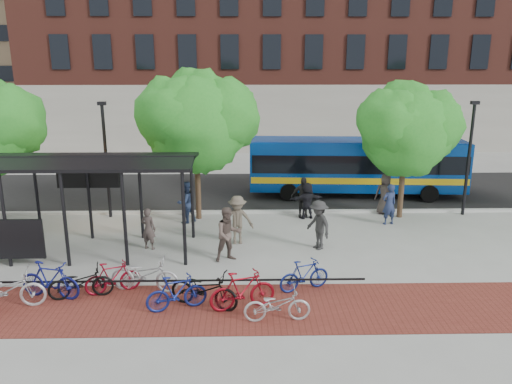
{
  "coord_description": "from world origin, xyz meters",
  "views": [
    {
      "loc": [
        -0.89,
        -17.92,
        6.95
      ],
      "look_at": [
        -0.48,
        1.81,
        1.6
      ],
      "focal_mm": 35.0,
      "sensor_mm": 36.0,
      "label": 1
    }
  ],
  "objects_px": {
    "bus": "(356,164)",
    "pedestrian_8": "(228,234)",
    "bus_shelter": "(42,172)",
    "pedestrian_3": "(237,220)",
    "bike_2": "(6,290)",
    "bike_9": "(243,290)",
    "pedestrian_1": "(148,229)",
    "bike_6": "(145,274)",
    "tree_b": "(198,118)",
    "bike_10": "(277,305)",
    "bike_7": "(177,293)",
    "lamp_post_left": "(106,157)",
    "pedestrian_7": "(389,204)",
    "bike_11": "(304,275)",
    "bike_8": "(204,289)",
    "pedestrian_4": "(303,197)",
    "bike_4": "(81,283)",
    "pedestrian_5": "(307,200)",
    "bike_3": "(50,280)",
    "pedestrian_2": "(186,202)",
    "lamp_post_right": "(469,155)",
    "pedestrian_9": "(318,225)",
    "pedestrian_6": "(385,194)",
    "bike_5": "(113,277)",
    "tree_c": "(408,127)"
  },
  "relations": [
    {
      "from": "bike_3",
      "to": "pedestrian_9",
      "type": "bearing_deg",
      "value": -51.67
    },
    {
      "from": "lamp_post_left",
      "to": "pedestrian_2",
      "type": "height_order",
      "value": "lamp_post_left"
    },
    {
      "from": "bike_5",
      "to": "pedestrian_6",
      "type": "relative_size",
      "value": 0.89
    },
    {
      "from": "pedestrian_3",
      "to": "pedestrian_6",
      "type": "relative_size",
      "value": 1.01
    },
    {
      "from": "bike_8",
      "to": "pedestrian_4",
      "type": "distance_m",
      "value": 9.18
    },
    {
      "from": "pedestrian_1",
      "to": "pedestrian_6",
      "type": "height_order",
      "value": "pedestrian_6"
    },
    {
      "from": "bike_5",
      "to": "bike_11",
      "type": "distance_m",
      "value": 5.82
    },
    {
      "from": "lamp_post_left",
      "to": "pedestrian_7",
      "type": "relative_size",
      "value": 2.88
    },
    {
      "from": "bike_7",
      "to": "bike_4",
      "type": "bearing_deg",
      "value": 56.45
    },
    {
      "from": "pedestrian_8",
      "to": "pedestrian_6",
      "type": "bearing_deg",
      "value": 15.35
    },
    {
      "from": "lamp_post_right",
      "to": "bike_7",
      "type": "bearing_deg",
      "value": -143.93
    },
    {
      "from": "pedestrian_2",
      "to": "pedestrian_5",
      "type": "xyz_separation_m",
      "value": [
        5.29,
        0.47,
        -0.09
      ]
    },
    {
      "from": "lamp_post_left",
      "to": "pedestrian_3",
      "type": "distance_m",
      "value": 6.96
    },
    {
      "from": "bike_6",
      "to": "bike_9",
      "type": "distance_m",
      "value": 3.22
    },
    {
      "from": "bike_7",
      "to": "pedestrian_8",
      "type": "relative_size",
      "value": 0.9
    },
    {
      "from": "pedestrian_6",
      "to": "pedestrian_9",
      "type": "distance_m",
      "value": 5.61
    },
    {
      "from": "bike_11",
      "to": "pedestrian_3",
      "type": "distance_m",
      "value": 4.59
    },
    {
      "from": "pedestrian_5",
      "to": "tree_b",
      "type": "bearing_deg",
      "value": -16.27
    },
    {
      "from": "lamp_post_right",
      "to": "pedestrian_7",
      "type": "bearing_deg",
      "value": -161.28
    },
    {
      "from": "bike_4",
      "to": "pedestrian_1",
      "type": "bearing_deg",
      "value": -31.48
    },
    {
      "from": "bike_7",
      "to": "pedestrian_5",
      "type": "bearing_deg",
      "value": -48.01
    },
    {
      "from": "bike_11",
      "to": "pedestrian_1",
      "type": "relative_size",
      "value": 1.05
    },
    {
      "from": "bike_7",
      "to": "pedestrian_9",
      "type": "distance_m",
      "value": 6.56
    },
    {
      "from": "tree_c",
      "to": "bike_3",
      "type": "height_order",
      "value": "tree_c"
    },
    {
      "from": "bike_6",
      "to": "pedestrian_5",
      "type": "height_order",
      "value": "pedestrian_5"
    },
    {
      "from": "bike_10",
      "to": "pedestrian_9",
      "type": "height_order",
      "value": "pedestrian_9"
    },
    {
      "from": "bus_shelter",
      "to": "bike_11",
      "type": "distance_m",
      "value": 9.96
    },
    {
      "from": "tree_b",
      "to": "pedestrian_6",
      "type": "xyz_separation_m",
      "value": [
        8.35,
        0.45,
        -3.52
      ]
    },
    {
      "from": "bike_4",
      "to": "pedestrian_8",
      "type": "bearing_deg",
      "value": -70.54
    },
    {
      "from": "bike_9",
      "to": "pedestrian_9",
      "type": "xyz_separation_m",
      "value": [
        2.79,
        4.59,
        0.36
      ]
    },
    {
      "from": "pedestrian_1",
      "to": "bike_7",
      "type": "bearing_deg",
      "value": 129.03
    },
    {
      "from": "bus_shelter",
      "to": "pedestrian_3",
      "type": "bearing_deg",
      "value": 5.28
    },
    {
      "from": "bike_3",
      "to": "pedestrian_2",
      "type": "relative_size",
      "value": 1.05
    },
    {
      "from": "bus",
      "to": "pedestrian_4",
      "type": "xyz_separation_m",
      "value": [
        -3.12,
        -3.51,
        -0.77
      ]
    },
    {
      "from": "bus",
      "to": "pedestrian_8",
      "type": "distance_m",
      "value": 10.58
    },
    {
      "from": "pedestrian_6",
      "to": "pedestrian_8",
      "type": "distance_m",
      "value": 8.75
    },
    {
      "from": "pedestrian_3",
      "to": "bus",
      "type": "bearing_deg",
      "value": 45.72
    },
    {
      "from": "bus_shelter",
      "to": "bike_11",
      "type": "xyz_separation_m",
      "value": [
        9.01,
        -3.42,
        -2.5
      ]
    },
    {
      "from": "bus",
      "to": "bike_9",
      "type": "xyz_separation_m",
      "value": [
        -5.78,
        -12.01,
        -1.1
      ]
    },
    {
      "from": "pedestrian_1",
      "to": "bike_2",
      "type": "bearing_deg",
      "value": 74.23
    },
    {
      "from": "bus",
      "to": "bike_11",
      "type": "xyz_separation_m",
      "value": [
        -3.9,
        -10.87,
        -1.18
      ]
    },
    {
      "from": "bus_shelter",
      "to": "pedestrian_1",
      "type": "height_order",
      "value": "bus_shelter"
    },
    {
      "from": "tree_b",
      "to": "bike_10",
      "type": "relative_size",
      "value": 3.56
    },
    {
      "from": "bike_2",
      "to": "pedestrian_3",
      "type": "relative_size",
      "value": 1.14
    },
    {
      "from": "bike_10",
      "to": "pedestrian_3",
      "type": "relative_size",
      "value": 0.96
    },
    {
      "from": "bike_9",
      "to": "pedestrian_8",
      "type": "bearing_deg",
      "value": -8.66
    },
    {
      "from": "bike_4",
      "to": "lamp_post_left",
      "type": "bearing_deg",
      "value": -4.65
    },
    {
      "from": "bus",
      "to": "lamp_post_left",
      "type": "bearing_deg",
      "value": -160.54
    },
    {
      "from": "bike_11",
      "to": "pedestrian_7",
      "type": "xyz_separation_m",
      "value": [
        4.33,
        6.21,
        0.39
      ]
    },
    {
      "from": "bike_3",
      "to": "pedestrian_1",
      "type": "distance_m",
      "value": 4.48
    }
  ]
}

